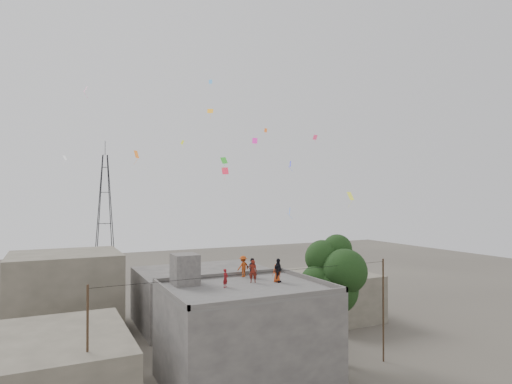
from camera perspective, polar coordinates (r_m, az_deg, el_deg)
ground at (r=29.73m, az=-1.42°, el=-24.19°), size 140.00×140.00×0.00m
main_building at (r=28.66m, az=-1.42°, el=-18.58°), size 10.00×8.00×6.10m
parapet at (r=27.84m, az=-1.42°, el=-12.30°), size 10.00×8.00×0.30m
stair_head_box at (r=28.98m, az=-9.46°, el=-10.12°), size 1.60×1.80×2.00m
neighbor_west at (r=28.56m, az=-25.37°, el=-20.80°), size 8.00×10.00×4.00m
neighbor_north at (r=42.09m, az=-7.02°, el=-13.55°), size 12.00×9.00×5.00m
neighbor_northwest at (r=41.68m, az=-24.15°, el=-12.21°), size 9.00×8.00×7.00m
neighbor_east at (r=44.12m, az=10.11°, el=-13.35°), size 7.00×8.00×4.40m
tree at (r=32.06m, az=10.42°, el=-11.02°), size 4.90×4.60×9.10m
utility_line at (r=27.55m, az=0.70°, el=-17.63°), size 20.12×0.62×7.40m
transmission_tower at (r=65.29m, az=-19.51°, el=-3.14°), size 2.97×2.97×20.01m
person_red_adult at (r=29.25m, az=-0.42°, el=-10.52°), size 0.66×0.56×1.53m
person_orange_child at (r=29.48m, az=2.78°, el=-10.73°), size 0.67×0.72×1.23m
person_dark_child at (r=31.18m, az=-0.56°, el=-10.06°), size 0.84×0.81×1.37m
person_dark_adult at (r=29.40m, az=2.96°, el=-10.39°), size 1.00×0.85×1.61m
person_orange_adult at (r=31.31m, az=-1.72°, el=-9.88°), size 1.10×0.83×1.52m
person_red_child at (r=27.82m, az=-4.09°, el=-11.39°), size 0.51×0.49×1.18m
kites at (r=33.87m, az=-2.25°, el=5.11°), size 21.43×15.11×12.67m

